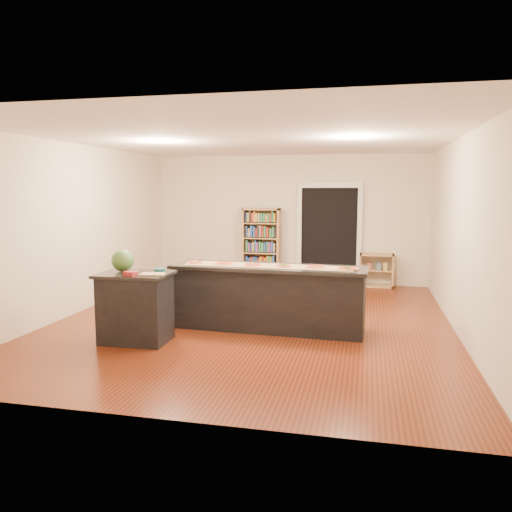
% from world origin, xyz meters
% --- Properties ---
extents(room, '(6.00, 7.00, 2.80)m').
position_xyz_m(room, '(0.00, 0.00, 1.40)').
color(room, beige).
rests_on(room, ground).
extents(doorway, '(1.40, 0.09, 2.21)m').
position_xyz_m(doorway, '(0.90, 3.46, 1.20)').
color(doorway, black).
rests_on(doorway, room).
extents(kitchen_island, '(2.85, 0.77, 0.94)m').
position_xyz_m(kitchen_island, '(0.32, -0.40, 0.47)').
color(kitchen_island, black).
rests_on(kitchen_island, ground).
extents(side_counter, '(0.95, 0.69, 0.94)m').
position_xyz_m(side_counter, '(-1.31, -1.39, 0.47)').
color(side_counter, black).
rests_on(side_counter, ground).
extents(bookshelf, '(0.82, 0.29, 1.65)m').
position_xyz_m(bookshelf, '(-0.57, 3.30, 0.82)').
color(bookshelf, tan).
rests_on(bookshelf, ground).
extents(low_shelf, '(0.71, 0.30, 0.71)m').
position_xyz_m(low_shelf, '(1.92, 3.30, 0.35)').
color(low_shelf, tan).
rests_on(low_shelf, ground).
extents(waste_bin, '(0.20, 0.20, 0.30)m').
position_xyz_m(waste_bin, '(-0.40, 3.09, 0.15)').
color(waste_bin, '#6AA2EC').
rests_on(waste_bin, ground).
extents(kraft_paper, '(2.49, 0.55, 0.00)m').
position_xyz_m(kraft_paper, '(0.32, -0.41, 0.94)').
color(kraft_paper, olive).
rests_on(kraft_paper, kitchen_island).
extents(watermelon, '(0.30, 0.30, 0.30)m').
position_xyz_m(watermelon, '(-1.51, -1.31, 1.09)').
color(watermelon, '#144214').
rests_on(watermelon, side_counter).
extents(cutting_board, '(0.34, 0.27, 0.02)m').
position_xyz_m(cutting_board, '(-1.00, -1.50, 0.95)').
color(cutting_board, tan).
rests_on(cutting_board, side_counter).
extents(package_red, '(0.17, 0.14, 0.06)m').
position_xyz_m(package_red, '(-1.26, -1.62, 0.97)').
color(package_red, maroon).
rests_on(package_red, side_counter).
extents(package_teal, '(0.15, 0.15, 0.05)m').
position_xyz_m(package_teal, '(-1.00, -1.27, 0.97)').
color(package_teal, '#195966').
rests_on(package_teal, side_counter).
extents(pizza_a, '(0.27, 0.27, 0.02)m').
position_xyz_m(pizza_a, '(-0.82, -0.34, 0.95)').
color(pizza_a, '#DA9253').
rests_on(pizza_a, kitchen_island).
extents(pizza_b, '(0.30, 0.30, 0.02)m').
position_xyz_m(pizza_b, '(-0.37, -0.38, 0.95)').
color(pizza_b, '#DA9253').
rests_on(pizza_b, kitchen_island).
extents(pizza_c, '(0.27, 0.27, 0.02)m').
position_xyz_m(pizza_c, '(0.09, -0.43, 0.95)').
color(pizza_c, '#DA9253').
rests_on(pizza_c, kitchen_island).
extents(pizza_d, '(0.26, 0.26, 0.02)m').
position_xyz_m(pizza_d, '(0.54, -0.44, 0.95)').
color(pizza_d, '#DA9253').
rests_on(pizza_d, kitchen_island).
extents(pizza_e, '(0.28, 0.28, 0.02)m').
position_xyz_m(pizza_e, '(1.00, -0.41, 0.95)').
color(pizza_e, '#DA9253').
rests_on(pizza_e, kitchen_island).
extents(pizza_f, '(0.30, 0.30, 0.02)m').
position_xyz_m(pizza_f, '(1.45, -0.48, 0.95)').
color(pizza_f, '#DA9253').
rests_on(pizza_f, kitchen_island).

